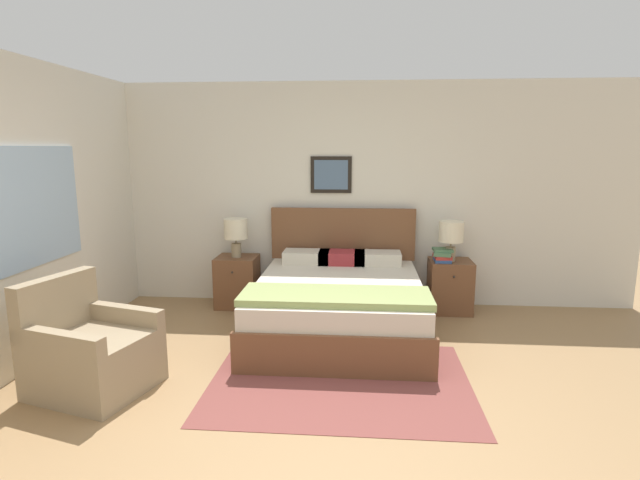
# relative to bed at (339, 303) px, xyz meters

# --- Properties ---
(ground_plane) EXTENTS (16.00, 16.00, 0.00)m
(ground_plane) POSITION_rel_bed_xyz_m (-0.19, -1.86, -0.31)
(ground_plane) COLOR #99754C
(wall_back) EXTENTS (7.18, 0.09, 2.60)m
(wall_back) POSITION_rel_bed_xyz_m (-0.19, 1.07, 0.99)
(wall_back) COLOR silver
(wall_back) RESTS_ON ground_plane
(wall_left) EXTENTS (0.08, 5.30, 2.60)m
(wall_left) POSITION_rel_bed_xyz_m (-2.61, -0.42, 0.99)
(wall_left) COLOR silver
(wall_left) RESTS_ON ground_plane
(area_rug_main) EXTENTS (2.07, 1.57, 0.01)m
(area_rug_main) POSITION_rel_bed_xyz_m (0.06, -1.09, -0.31)
(area_rug_main) COLOR brown
(area_rug_main) RESTS_ON ground_plane
(bed) EXTENTS (1.68, 2.03, 1.16)m
(bed) POSITION_rel_bed_xyz_m (0.00, 0.00, 0.00)
(bed) COLOR brown
(bed) RESTS_ON ground_plane
(armchair) EXTENTS (0.96, 0.91, 0.87)m
(armchair) POSITION_rel_bed_xyz_m (-1.86, -1.37, -0.01)
(armchair) COLOR #998466
(armchair) RESTS_ON ground_plane
(nightstand_near_window) EXTENTS (0.47, 0.46, 0.60)m
(nightstand_near_window) POSITION_rel_bed_xyz_m (-1.23, 0.77, -0.01)
(nightstand_near_window) COLOR brown
(nightstand_near_window) RESTS_ON ground_plane
(nightstand_by_door) EXTENTS (0.47, 0.46, 0.60)m
(nightstand_by_door) POSITION_rel_bed_xyz_m (1.23, 0.77, -0.01)
(nightstand_by_door) COLOR brown
(nightstand_by_door) RESTS_ON ground_plane
(table_lamp_near_window) EXTENTS (0.27, 0.27, 0.45)m
(table_lamp_near_window) POSITION_rel_bed_xyz_m (-1.23, 0.75, 0.59)
(table_lamp_near_window) COLOR gray
(table_lamp_near_window) RESTS_ON nightstand_near_window
(table_lamp_by_door) EXTENTS (0.27, 0.27, 0.45)m
(table_lamp_by_door) POSITION_rel_bed_xyz_m (1.22, 0.75, 0.59)
(table_lamp_by_door) COLOR gray
(table_lamp_by_door) RESTS_ON nightstand_by_door
(book_thick_bottom) EXTENTS (0.18, 0.25, 0.04)m
(book_thick_bottom) POSITION_rel_bed_xyz_m (1.13, 0.73, 0.30)
(book_thick_bottom) COLOR #335693
(book_thick_bottom) RESTS_ON nightstand_by_door
(book_hardcover_middle) EXTENTS (0.18, 0.26, 0.04)m
(book_hardcover_middle) POSITION_rel_bed_xyz_m (1.13, 0.73, 0.34)
(book_hardcover_middle) COLOR #B7332D
(book_hardcover_middle) RESTS_ON book_thick_bottom
(book_novel_upper) EXTENTS (0.23, 0.30, 0.04)m
(book_novel_upper) POSITION_rel_bed_xyz_m (1.13, 0.73, 0.38)
(book_novel_upper) COLOR #4C7551
(book_novel_upper) RESTS_ON book_hardcover_middle
(book_slim_near_top) EXTENTS (0.22, 0.21, 0.03)m
(book_slim_near_top) POSITION_rel_bed_xyz_m (1.13, 0.73, 0.42)
(book_slim_near_top) COLOR #4C7551
(book_slim_near_top) RESTS_ON book_novel_upper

